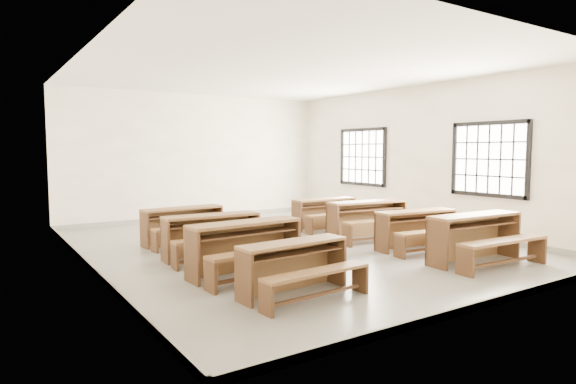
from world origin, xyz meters
TOP-DOWN VIEW (x-y plane):
  - room at (0.09, 0.00)m, footprint 8.50×8.50m
  - desk_set_0 at (-1.62, -2.63)m, footprint 1.51×0.85m
  - desk_set_1 at (-1.67, -1.48)m, footprint 1.74×0.97m
  - desk_set_2 at (-1.62, -0.22)m, footprint 1.64×0.90m
  - desk_set_3 at (-1.57, 1.21)m, footprint 1.58×0.89m
  - desk_set_4 at (1.72, -2.81)m, footprint 1.76×0.99m
  - desk_set_5 at (1.74, -1.59)m, footprint 1.64×0.99m
  - desk_set_6 at (1.72, -0.33)m, footprint 1.77×1.06m
  - desk_set_7 at (1.74, 1.11)m, footprint 1.53×0.82m

SIDE VIEW (x-z plane):
  - desk_set_0 at x=-1.62m, z-range 0.05..0.71m
  - desk_set_7 at x=1.74m, z-range 0.06..0.74m
  - desk_set_3 at x=-1.57m, z-range 0.06..0.75m
  - desk_set_5 at x=1.74m, z-range 0.06..0.76m
  - desk_set_2 at x=-1.62m, z-range 0.06..0.78m
  - desk_set_6 at x=1.72m, z-range 0.06..0.82m
  - desk_set_1 at x=-1.67m, z-range 0.06..0.82m
  - desk_set_4 at x=1.72m, z-range 0.06..0.83m
  - room at x=0.09m, z-range 0.54..3.74m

